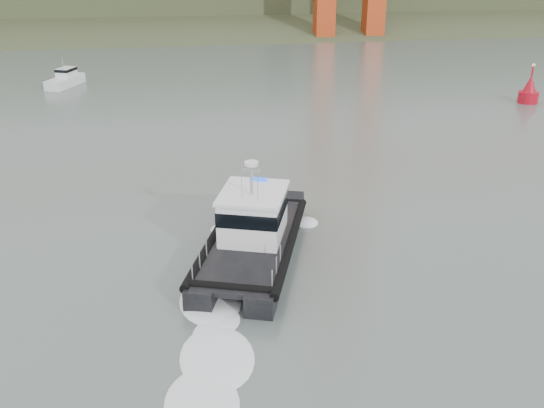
% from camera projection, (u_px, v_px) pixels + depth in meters
% --- Properties ---
extents(ground, '(400.00, 400.00, 0.00)m').
position_uv_depth(ground, '(323.00, 315.00, 25.36)').
color(ground, '#4D5B56').
rests_on(ground, ground).
extents(patrol_boat, '(6.98, 11.22, 5.12)m').
position_uv_depth(patrol_boat, '(252.00, 233.00, 29.62)').
color(patrol_boat, black).
rests_on(patrol_boat, ground).
extents(motorboat, '(3.71, 5.62, 2.94)m').
position_uv_depth(motorboat, '(65.00, 79.00, 64.71)').
color(motorboat, silver).
rests_on(motorboat, ground).
extents(nav_buoy, '(1.90, 1.90, 3.97)m').
position_uv_depth(nav_buoy, '(529.00, 92.00, 57.95)').
color(nav_buoy, '#A90B1A').
rests_on(nav_buoy, ground).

